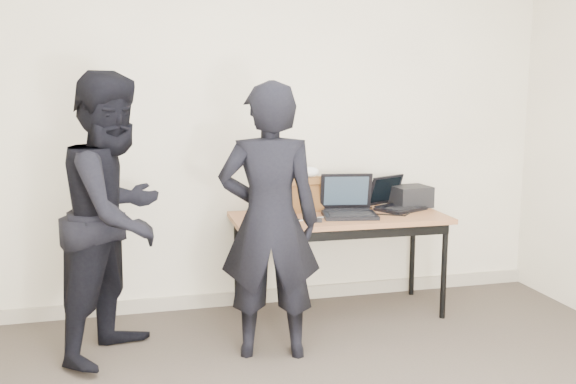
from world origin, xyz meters
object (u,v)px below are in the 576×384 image
object	(u,v)px
equipment_box	(411,196)
person_observer	(116,216)
desk	(339,224)
person_typist	(269,222)
laptop_right	(395,202)
laptop_beige	(272,213)
leather_satchel	(306,194)
laptop_center	(348,206)

from	to	relation	value
equipment_box	person_observer	size ratio (longest dim) A/B	0.16
desk	person_observer	size ratio (longest dim) A/B	0.88
person_typist	person_observer	distance (m)	0.92
laptop_right	person_typist	bearing A→B (deg)	-174.11
laptop_beige	person_observer	xyz separation A→B (m)	(-1.03, -0.32, 0.09)
desk	leather_satchel	world-z (taller)	leather_satchel
person_typist	leather_satchel	bearing A→B (deg)	-107.72
laptop_right	equipment_box	xyz separation A→B (m)	(0.15, 0.06, 0.02)
leather_satchel	laptop_center	bearing A→B (deg)	-49.47
laptop_beige	laptop_right	size ratio (longest dim) A/B	0.76
laptop_beige	laptop_right	world-z (taller)	laptop_right
laptop_right	person_typist	size ratio (longest dim) A/B	0.26
laptop_center	equipment_box	xyz separation A→B (m)	(0.56, 0.19, 0.01)
laptop_center	laptop_right	size ratio (longest dim) A/B	0.98
equipment_box	person_typist	size ratio (longest dim) A/B	0.16
leather_satchel	equipment_box	xyz separation A→B (m)	(0.81, -0.04, -0.05)
equipment_box	person_typist	world-z (taller)	person_typist
laptop_center	person_typist	distance (m)	0.90
leather_satchel	person_observer	bearing A→B (deg)	-165.15
laptop_center	person_observer	size ratio (longest dim) A/B	0.25
desk	laptop_right	distance (m)	0.51
leather_satchel	person_observer	xyz separation A→B (m)	(-1.33, -0.54, 0.01)
desk	equipment_box	bearing A→B (deg)	17.85
laptop_right	leather_satchel	xyz separation A→B (m)	(-0.66, 0.10, 0.07)
desk	laptop_center	distance (m)	0.14
laptop_beige	person_observer	world-z (taller)	person_observer
desk	laptop_right	world-z (taller)	laptop_right
desk	laptop_beige	xyz separation A→B (m)	(-0.48, 0.01, 0.10)
laptop_beige	leather_satchel	distance (m)	0.38
laptop_center	person_typist	bearing A→B (deg)	-130.85
desk	person_typist	xyz separation A→B (m)	(-0.63, -0.56, 0.17)
desk	leather_satchel	bearing A→B (deg)	129.09
laptop_right	person_observer	size ratio (longest dim) A/B	0.25
laptop_beige	leather_satchel	xyz separation A→B (m)	(0.30, 0.22, 0.09)
equipment_box	person_observer	distance (m)	2.20
laptop_center	person_typist	xyz separation A→B (m)	(-0.70, -0.56, 0.04)
laptop_center	equipment_box	bearing A→B (deg)	28.57
laptop_center	laptop_right	bearing A→B (deg)	27.32
person_typist	person_observer	xyz separation A→B (m)	(-0.88, 0.25, 0.03)
laptop_center	person_typist	size ratio (longest dim) A/B	0.26
laptop_right	desk	bearing A→B (deg)	169.20
person_typist	person_observer	bearing A→B (deg)	-3.90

